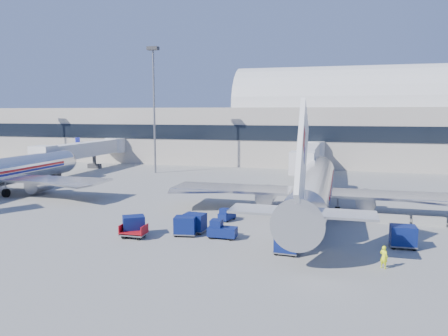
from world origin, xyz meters
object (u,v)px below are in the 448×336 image
(cart_solo_near, at_px, (287,243))
(ramp_worker, at_px, (384,257))
(cart_solo_far, at_px, (403,236))
(tug_right, at_px, (302,224))
(airliner_main, at_px, (314,187))
(tug_left, at_px, (226,215))
(jetbridge_mid, at_px, (88,149))
(barrier_near, at_px, (393,219))
(barrier_mid, at_px, (429,221))
(cart_train_a, at_px, (195,222))
(cart_train_c, at_px, (134,225))
(jetbridge_near, at_px, (309,155))
(tug_lead, at_px, (221,230))
(mast_west, at_px, (154,91))
(cart_open_red, at_px, (134,233))
(cart_train_b, at_px, (185,225))

(cart_solo_near, height_order, ramp_worker, ramp_worker)
(cart_solo_far, height_order, ramp_worker, cart_solo_far)
(tug_right, distance_m, ramp_worker, 10.88)
(airliner_main, xyz_separation_m, tug_right, (-0.56, -7.31, -2.30))
(tug_left, bearing_deg, jetbridge_mid, 64.63)
(barrier_near, relative_size, barrier_mid, 1.00)
(barrier_mid, height_order, cart_train_a, cart_train_a)
(cart_train_c, height_order, cart_solo_near, cart_train_c)
(jetbridge_near, xyz_separation_m, ramp_worker, (8.32, -42.36, -3.10))
(tug_lead, xyz_separation_m, cart_solo_far, (15.08, 1.17, 0.24))
(tug_lead, bearing_deg, cart_solo_far, 4.87)
(jetbridge_mid, height_order, cart_solo_far, jetbridge_mid)
(cart_solo_near, bearing_deg, mast_west, 130.03)
(jetbridge_near, xyz_separation_m, mast_west, (-27.60, -0.81, 10.86))
(cart_open_red, bearing_deg, airliner_main, 42.67)
(jetbridge_mid, bearing_deg, ramp_worker, -40.09)
(tug_lead, relative_size, cart_open_red, 1.14)
(cart_open_red, bearing_deg, barrier_near, 25.93)
(jetbridge_mid, bearing_deg, tug_left, -41.52)
(mast_west, bearing_deg, tug_lead, -58.59)
(barrier_near, xyz_separation_m, ramp_worker, (-2.08, -13.55, 0.37))
(barrier_near, bearing_deg, cart_train_a, -155.68)
(mast_west, distance_m, tug_left, 40.43)
(mast_west, distance_m, barrier_near, 49.33)
(tug_right, xyz_separation_m, cart_solo_near, (-0.57, -7.45, 0.26))
(cart_solo_far, bearing_deg, tug_lead, -176.95)
(tug_right, distance_m, cart_train_c, 15.58)
(tug_lead, bearing_deg, jetbridge_near, 83.24)
(cart_train_a, height_order, ramp_worker, cart_train_a)
(tug_lead, bearing_deg, barrier_near, 31.92)
(jetbridge_mid, height_order, cart_train_b, jetbridge_mid)
(jetbridge_near, height_order, tug_left, jetbridge_near)
(tug_left, relative_size, cart_solo_far, 1.05)
(barrier_near, bearing_deg, cart_solo_near, -126.68)
(jetbridge_mid, relative_size, tug_lead, 10.91)
(mast_west, relative_size, cart_solo_near, 11.48)
(tug_left, bearing_deg, cart_train_a, 177.79)
(barrier_mid, xyz_separation_m, tug_right, (-11.86, -4.81, 0.17))
(airliner_main, distance_m, cart_open_red, 20.27)
(cart_train_b, bearing_deg, barrier_mid, 14.34)
(airliner_main, xyz_separation_m, tug_left, (-8.38, -5.58, -2.32))
(tug_left, bearing_deg, cart_solo_near, -125.54)
(airliner_main, xyz_separation_m, cart_solo_near, (-1.13, -14.76, -2.05))
(jetbridge_mid, height_order, cart_solo_near, jetbridge_mid)
(cart_train_c, distance_m, cart_open_red, 1.01)
(barrier_near, distance_m, cart_open_red, 25.32)
(airliner_main, distance_m, ramp_worker, 17.24)
(tug_lead, bearing_deg, cart_train_a, 158.48)
(tug_lead, bearing_deg, ramp_worker, -17.44)
(barrier_near, relative_size, cart_open_red, 1.35)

